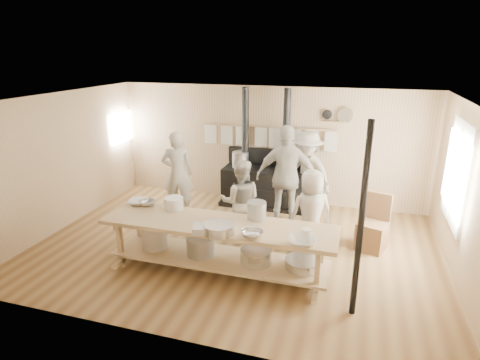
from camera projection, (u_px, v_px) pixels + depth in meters
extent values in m
plane|color=brown|center=(236.00, 247.00, 7.16)|extent=(7.00, 7.00, 0.00)
plane|color=tan|center=(269.00, 145.00, 9.02)|extent=(7.00, 0.00, 7.00)
plane|color=tan|center=(169.00, 243.00, 4.48)|extent=(7.00, 0.00, 7.00)
plane|color=tan|center=(62.00, 161.00, 7.71)|extent=(0.00, 5.00, 5.00)
plane|color=tan|center=(466.00, 199.00, 5.79)|extent=(0.00, 5.00, 5.00)
plane|color=tan|center=(235.00, 99.00, 6.35)|extent=(7.00, 7.00, 0.00)
cube|color=beige|center=(458.00, 174.00, 6.28)|extent=(0.06, 1.35, 1.65)
plane|color=white|center=(455.00, 173.00, 6.29)|extent=(0.00, 1.50, 1.50)
cube|color=beige|center=(454.00, 173.00, 6.30)|extent=(0.02, 0.03, 1.50)
plane|color=white|center=(121.00, 127.00, 9.42)|extent=(0.00, 0.90, 0.90)
cube|color=black|center=(264.00, 187.00, 8.93)|extent=(1.80, 0.70, 0.85)
cube|color=black|center=(264.00, 203.00, 9.05)|extent=(1.90, 0.75, 0.10)
cube|color=black|center=(267.00, 157.00, 9.01)|extent=(1.80, 0.12, 0.35)
cylinder|color=black|center=(245.00, 128.00, 8.70)|extent=(0.15, 0.15, 1.75)
cylinder|color=black|center=(286.00, 130.00, 8.45)|extent=(0.15, 0.15, 1.75)
cylinder|color=#B2B2B7|center=(240.00, 159.00, 8.90)|extent=(0.36, 0.36, 0.34)
cylinder|color=gray|center=(289.00, 165.00, 8.56)|extent=(0.30, 0.30, 0.30)
cylinder|color=tan|center=(268.00, 127.00, 8.80)|extent=(3.00, 0.04, 0.04)
cube|color=silver|center=(211.00, 134.00, 9.24)|extent=(0.28, 0.01, 0.46)
cube|color=silver|center=(227.00, 134.00, 9.14)|extent=(0.28, 0.01, 0.46)
cube|color=silver|center=(243.00, 136.00, 9.03)|extent=(0.28, 0.01, 0.46)
cube|color=silver|center=(259.00, 137.00, 8.92)|extent=(0.28, 0.01, 0.46)
cube|color=silver|center=(276.00, 138.00, 8.82)|extent=(0.28, 0.01, 0.46)
cube|color=silver|center=(294.00, 139.00, 8.71)|extent=(0.28, 0.01, 0.46)
cube|color=silver|center=(312.00, 140.00, 8.61)|extent=(0.28, 0.01, 0.46)
cube|color=silver|center=(330.00, 141.00, 8.50)|extent=(0.28, 0.01, 0.46)
cube|color=tan|center=(334.00, 122.00, 8.38)|extent=(0.50, 0.14, 0.03)
cylinder|color=black|center=(327.00, 115.00, 8.39)|extent=(0.20, 0.04, 0.20)
cylinder|color=silver|center=(345.00, 115.00, 8.29)|extent=(0.32, 0.03, 0.32)
cube|color=tan|center=(218.00, 225.00, 6.08)|extent=(3.60, 0.90, 0.06)
cube|color=tan|center=(219.00, 258.00, 6.26)|extent=(3.40, 0.80, 0.04)
cube|color=tan|center=(219.00, 261.00, 6.28)|extent=(3.30, 0.06, 0.06)
cube|color=tan|center=(120.00, 243.00, 6.36)|extent=(0.07, 0.07, 0.85)
cube|color=tan|center=(140.00, 228.00, 6.90)|extent=(0.07, 0.07, 0.85)
cube|color=tan|center=(317.00, 273.00, 5.51)|extent=(0.07, 0.07, 0.85)
cube|color=tan|center=(322.00, 253.00, 6.05)|extent=(0.07, 0.07, 0.85)
cylinder|color=#B2B2B7|center=(155.00, 237.00, 6.50)|extent=(0.40, 0.40, 0.38)
cylinder|color=gray|center=(201.00, 246.00, 6.29)|extent=(0.44, 0.44, 0.30)
cylinder|color=silver|center=(256.00, 256.00, 6.06)|extent=(0.48, 0.48, 0.22)
cylinder|color=silver|center=(302.00, 265.00, 5.88)|extent=(0.52, 0.52, 0.14)
cylinder|color=black|center=(361.00, 224.00, 4.96)|extent=(0.08, 0.08, 2.60)
imported|color=#AEA79A|center=(178.00, 174.00, 8.31)|extent=(0.76, 0.62, 1.79)
imported|color=#AEA79A|center=(241.00, 201.00, 7.16)|extent=(0.87, 0.75, 1.53)
imported|color=#AEA79A|center=(311.00, 213.00, 6.69)|extent=(0.87, 0.76, 1.50)
imported|color=#AEA79A|center=(287.00, 177.00, 7.73)|extent=(1.24, 0.66, 2.02)
imported|color=#AEA79A|center=(307.00, 173.00, 8.39)|extent=(1.31, 1.08, 1.77)
cube|color=brown|center=(371.00, 236.00, 7.01)|extent=(0.58, 0.58, 0.49)
cube|color=brown|center=(378.00, 207.00, 7.02)|extent=(0.45, 0.19, 0.55)
imported|color=white|center=(138.00, 202.00, 6.79)|extent=(0.41, 0.41, 0.08)
imported|color=silver|center=(147.00, 203.00, 6.74)|extent=(0.39, 0.39, 0.09)
imported|color=white|center=(302.00, 241.00, 5.39)|extent=(0.43, 0.43, 0.09)
imported|color=silver|center=(252.00, 234.00, 5.59)|extent=(0.44, 0.44, 0.10)
cube|color=#B2B2B7|center=(208.00, 229.00, 5.77)|extent=(0.50, 0.40, 0.10)
cylinder|color=silver|center=(219.00, 229.00, 5.71)|extent=(0.54, 0.54, 0.14)
cylinder|color=gray|center=(257.00, 210.00, 6.19)|extent=(0.39, 0.39, 0.27)
cylinder|color=white|center=(174.00, 203.00, 6.59)|extent=(0.39, 0.39, 0.19)
cylinder|color=white|center=(306.00, 236.00, 5.43)|extent=(0.16, 0.16, 0.20)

